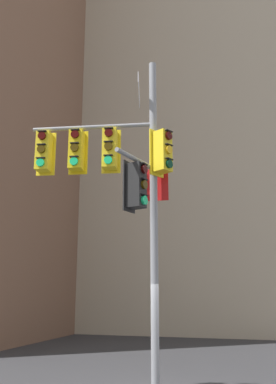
{
  "coord_description": "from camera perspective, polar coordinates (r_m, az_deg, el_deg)",
  "views": [
    {
      "loc": [
        2.28,
        -9.19,
        2.34
      ],
      "look_at": [
        -0.4,
        0.04,
        4.68
      ],
      "focal_mm": 38.39,
      "sensor_mm": 36.0,
      "label": 1
    }
  ],
  "objects": [
    {
      "name": "building_mid_block",
      "position": [
        37.04,
        8.91,
        20.47
      ],
      "size": [
        16.35,
        16.35,
        46.04
      ],
      "primitive_type": "cube",
      "color": "tan",
      "rests_on": "ground"
    },
    {
      "name": "signal_pole_assembly",
      "position": [
        9.83,
        -2.72,
        2.44
      ],
      "size": [
        3.56,
        2.18,
        8.03
      ],
      "color": "gray",
      "rests_on": "ground"
    }
  ]
}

